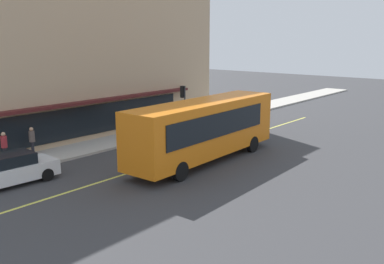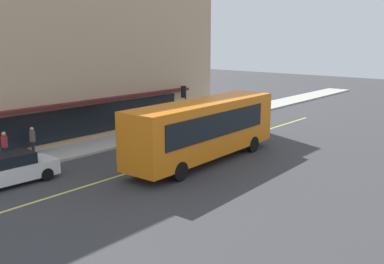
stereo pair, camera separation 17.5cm
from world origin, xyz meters
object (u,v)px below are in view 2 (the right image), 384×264
Objects in this scene: bus at (205,128)px; pedestrian_waiting at (32,138)px; car_white at (10,169)px; pedestrian_near_storefront at (5,144)px; traffic_light at (184,96)px.

pedestrian_waiting is (-5.96, 8.27, -0.82)m from bus.
pedestrian_waiting is (3.22, 3.51, 0.43)m from car_white.
bus reaches higher than pedestrian_near_storefront.
bus reaches higher than traffic_light.
bus is 10.41m from car_white.
pedestrian_near_storefront reaches higher than car_white.
pedestrian_waiting is 1.74m from pedestrian_near_storefront.
pedestrian_near_storefront is at bearing 174.64° from traffic_light.
bus is 3.50× the size of traffic_light.
pedestrian_waiting is at bearing 47.50° from car_white.
pedestrian_near_storefront is at bearing -176.86° from pedestrian_waiting.
bus is at bearing -27.39° from car_white.
bus is 10.22m from pedestrian_waiting.
traffic_light is 12.16m from pedestrian_waiting.
bus reaches higher than car_white.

